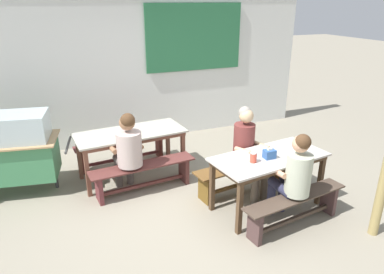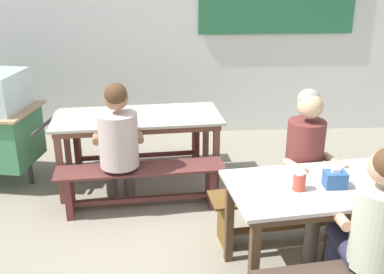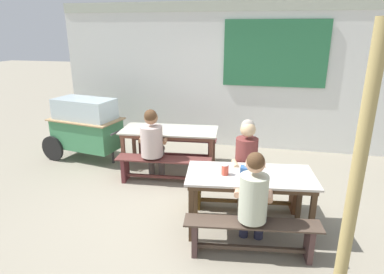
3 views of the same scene
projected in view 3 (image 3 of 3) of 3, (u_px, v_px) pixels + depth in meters
name	position (u px, v px, depth m)	size (l,w,h in m)	color
ground_plane	(190.00, 208.00, 4.72)	(40.00, 40.00, 0.00)	gray
backdrop_wall	(222.00, 73.00, 6.89)	(6.94, 0.23, 2.98)	silver
dining_table_far	(170.00, 134.00, 5.79)	(1.74, 0.87, 0.77)	#B6B2A2
dining_table_near	(250.00, 180.00, 4.01)	(1.63, 0.92, 0.77)	beige
bench_far_back	(175.00, 145.00, 6.41)	(1.61, 0.39, 0.43)	brown
bench_far_front	(164.00, 167.00, 5.42)	(1.59, 0.45, 0.43)	brown
bench_near_back	(246.00, 190.00, 4.63)	(1.60, 0.52, 0.43)	brown
bench_near_front	(252.00, 235.00, 3.64)	(1.52, 0.45, 0.43)	#4A3A2F
food_cart	(86.00, 125.00, 6.32)	(1.74, 0.99, 1.20)	#408756
person_right_near_table	(247.00, 163.00, 4.42)	(0.47, 0.59, 1.31)	#6B5E4F
person_near_front	(253.00, 197.00, 3.57)	(0.42, 0.57, 1.25)	#2D2E48
person_left_back_turned	(152.00, 140.00, 5.36)	(0.50, 0.56, 1.25)	#635C57
tissue_box	(247.00, 171.00, 3.92)	(0.15, 0.11, 0.14)	#2D5597
condiment_jar	(225.00, 169.00, 3.95)	(0.09, 0.09, 0.14)	#D14A37
wooden_support_post	(356.00, 180.00, 2.69)	(0.11, 0.11, 2.53)	#A28D54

